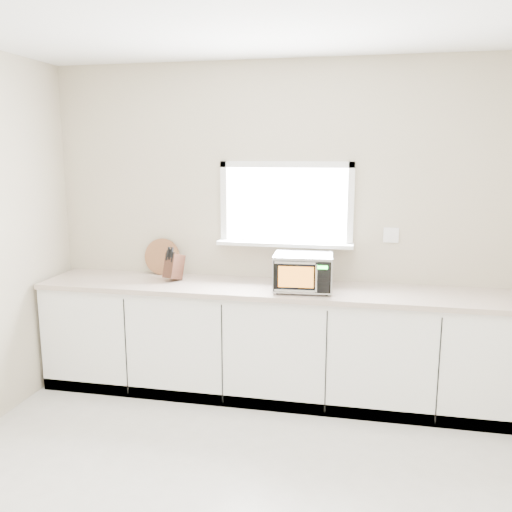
# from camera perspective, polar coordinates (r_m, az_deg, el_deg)

# --- Properties ---
(back_wall) EXTENTS (4.00, 0.17, 2.70)m
(back_wall) POSITION_cam_1_polar(r_m,az_deg,el_deg) (4.51, 3.20, 3.10)
(back_wall) COLOR beige
(back_wall) RESTS_ON ground
(cabinets) EXTENTS (3.92, 0.60, 0.88)m
(cabinets) POSITION_cam_1_polar(r_m,az_deg,el_deg) (4.45, 2.48, -9.28)
(cabinets) COLOR white
(cabinets) RESTS_ON ground
(countertop) EXTENTS (3.92, 0.64, 0.04)m
(countertop) POSITION_cam_1_polar(r_m,az_deg,el_deg) (4.30, 2.51, -3.56)
(countertop) COLOR #B7A597
(countertop) RESTS_ON cabinets
(microwave) EXTENTS (0.46, 0.38, 0.29)m
(microwave) POSITION_cam_1_polar(r_m,az_deg,el_deg) (4.18, 4.99, -1.66)
(microwave) COLOR black
(microwave) RESTS_ON countertop
(knife_block) EXTENTS (0.15, 0.22, 0.29)m
(knife_block) POSITION_cam_1_polar(r_m,az_deg,el_deg) (4.54, -8.64, -1.03)
(knife_block) COLOR #412217
(knife_block) RESTS_ON countertop
(cutting_board) EXTENTS (0.32, 0.08, 0.31)m
(cutting_board) POSITION_cam_1_polar(r_m,az_deg,el_deg) (4.78, -9.85, -0.06)
(cutting_board) COLOR brown
(cutting_board) RESTS_ON countertop
(coffee_grinder) EXTENTS (0.14, 0.14, 0.19)m
(coffee_grinder) POSITION_cam_1_polar(r_m,az_deg,el_deg) (4.37, 5.55, -1.87)
(coffee_grinder) COLOR #AFB1B7
(coffee_grinder) RESTS_ON countertop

